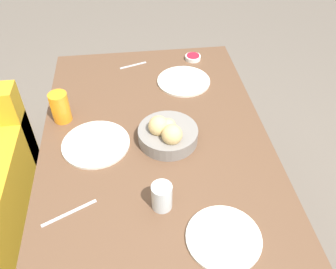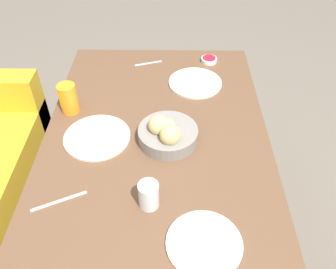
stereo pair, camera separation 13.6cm
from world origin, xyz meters
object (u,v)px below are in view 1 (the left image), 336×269
at_px(plate_near_right, 184,81).
at_px(water_tumbler, 162,196).
at_px(spoon_coffee, 133,65).
at_px(plate_near_left, 224,238).
at_px(plate_far_center, 96,144).
at_px(jam_bowl_berry, 193,57).
at_px(juice_glass, 60,107).
at_px(bread_basket, 167,133).
at_px(knife_silver, 70,213).

distance_m(plate_near_right, water_tumbler, 0.71).
bearing_deg(spoon_coffee, plate_near_left, -167.64).
height_order(plate_near_right, plate_far_center, same).
bearing_deg(spoon_coffee, jam_bowl_berry, -85.92).
distance_m(juice_glass, spoon_coffee, 0.49).
relative_size(bread_basket, jam_bowl_berry, 2.91).
bearing_deg(plate_near_left, water_tumbler, 49.99).
bearing_deg(plate_near_left, jam_bowl_berry, -4.88).
height_order(plate_far_center, water_tumbler, water_tumbler).
distance_m(plate_near_left, plate_near_right, 0.83).
xyz_separation_m(plate_near_right, spoon_coffee, (0.17, 0.23, -0.00)).
bearing_deg(water_tumbler, plate_near_left, -130.01).
relative_size(plate_near_left, plate_far_center, 0.88).
distance_m(plate_far_center, juice_glass, 0.23).
xyz_separation_m(plate_near_left, water_tumbler, (0.14, 0.17, 0.04)).
height_order(water_tumbler, spoon_coffee, water_tumbler).
height_order(plate_far_center, juice_glass, juice_glass).
bearing_deg(spoon_coffee, juice_glass, 140.85).
distance_m(bread_basket, plate_near_left, 0.46).
height_order(plate_far_center, jam_bowl_berry, jam_bowl_berry).
relative_size(plate_near_right, plate_far_center, 0.95).
bearing_deg(juice_glass, plate_near_right, -68.99).
relative_size(jam_bowl_berry, spoon_coffee, 0.58).
relative_size(water_tumbler, knife_silver, 0.56).
relative_size(plate_near_right, spoon_coffee, 1.83).
relative_size(plate_far_center, juice_glass, 2.02).
bearing_deg(jam_bowl_berry, spoon_coffee, 94.08).
xyz_separation_m(water_tumbler, spoon_coffee, (0.86, 0.05, -0.05)).
bearing_deg(juice_glass, bread_basket, -114.01).
height_order(plate_near_right, juice_glass, juice_glass).
height_order(juice_glass, water_tumbler, juice_glass).
bearing_deg(bread_basket, juice_glass, 65.99).
bearing_deg(plate_near_right, knife_silver, 145.01).
height_order(bread_basket, plate_near_right, bread_basket).
bearing_deg(spoon_coffee, water_tumbler, -176.71).
bearing_deg(plate_near_right, water_tumbler, 165.39).
height_order(plate_near_left, juice_glass, juice_glass).
bearing_deg(water_tumbler, jam_bowl_berry, -16.29).
height_order(plate_near_left, plate_near_right, same).
bearing_deg(water_tumbler, juice_glass, 36.70).
bearing_deg(juice_glass, water_tumbler, -143.30).
distance_m(plate_near_left, knife_silver, 0.49).
distance_m(juice_glass, water_tumbler, 0.60).
distance_m(water_tumbler, jam_bowl_berry, 0.92).
relative_size(plate_near_right, jam_bowl_berry, 3.14).
xyz_separation_m(bread_basket, jam_bowl_berry, (0.58, -0.20, -0.03)).
bearing_deg(spoon_coffee, plate_near_right, -127.11).
height_order(plate_near_right, water_tumbler, water_tumbler).
distance_m(plate_near_right, knife_silver, 0.83).
xyz_separation_m(plate_near_left, plate_near_right, (0.83, -0.01, 0.00)).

